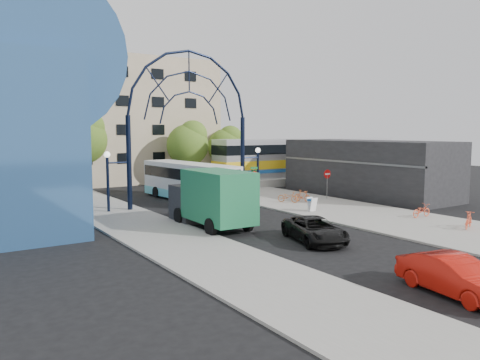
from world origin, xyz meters
TOP-DOWN VIEW (x-y plane):
  - ground at (0.00, 0.00)m, footprint 120.00×120.00m
  - sidewalk_east at (8.00, 4.00)m, footprint 8.00×56.00m
  - plaza_west at (-6.50, 6.00)m, footprint 5.00×50.00m
  - gateway_arch at (0.00, 14.00)m, footprint 13.64×0.44m
  - stop_sign at (4.80, 12.00)m, footprint 0.80×0.07m
  - do_not_enter_sign at (11.00, 10.00)m, footprint 0.76×0.07m
  - street_name_sign at (5.20, 12.60)m, footprint 0.70×0.70m
  - sandwich_board at (5.60, 5.98)m, footprint 0.55×0.61m
  - commercial_block_east at (16.00, 10.00)m, footprint 6.00×16.00m
  - apartment_block at (2.00, 34.97)m, footprint 20.00×12.10m
  - train_platform at (20.00, 22.00)m, footprint 32.00×5.00m
  - train_car at (20.00, 22.00)m, footprint 25.10×3.05m
  - tree_north_a at (6.12, 25.93)m, footprint 4.48×4.48m
  - tree_north_b at (-3.88, 29.93)m, footprint 5.12×5.12m
  - tree_north_c at (12.12, 27.93)m, footprint 4.16×4.16m
  - city_bus at (0.94, 16.02)m, footprint 3.39×11.76m
  - green_truck at (-2.97, 5.66)m, footprint 2.87×7.07m
  - black_suv at (-0.34, -0.73)m, footprint 3.47×5.17m
  - red_sedan at (-1.78, -9.54)m, footprint 2.19×4.55m
  - bike_near_a at (6.81, 10.13)m, footprint 1.44×1.76m
  - bike_near_b at (8.04, 9.75)m, footprint 0.77×1.65m
  - bike_far_a at (10.10, 0.16)m, footprint 1.70×0.62m
  - bike_far_b at (9.22, -3.65)m, footprint 1.74×1.01m

SIDE VIEW (x-z plane):
  - ground at x=0.00m, z-range 0.00..0.00m
  - sidewalk_east at x=8.00m, z-range 0.00..0.12m
  - plaza_west at x=-6.50m, z-range 0.00..0.12m
  - train_platform at x=20.00m, z-range 0.00..0.80m
  - bike_far_a at x=10.10m, z-range 0.12..1.01m
  - bike_near_a at x=6.81m, z-range 0.12..1.02m
  - bike_near_b at x=8.04m, z-range 0.12..1.08m
  - bike_far_b at x=9.22m, z-range 0.12..1.13m
  - black_suv at x=-0.34m, z-range 0.00..1.32m
  - red_sedan at x=-1.78m, z-range 0.00..1.44m
  - sandwich_board at x=5.60m, z-range 0.25..1.24m
  - city_bus at x=0.94m, z-range 0.07..3.26m
  - green_truck at x=-2.97m, z-range 0.00..3.53m
  - do_not_enter_sign at x=11.00m, z-range 0.74..3.22m
  - stop_sign at x=4.80m, z-range 0.74..3.24m
  - street_name_sign at x=5.20m, z-range 0.73..3.53m
  - commercial_block_east at x=16.00m, z-range 0.00..5.00m
  - train_car at x=20.00m, z-range 0.80..5.00m
  - tree_north_c at x=12.12m, z-range 1.03..7.53m
  - tree_north_a at x=6.12m, z-range 1.11..8.11m
  - tree_north_b at x=-3.88m, z-range 1.27..9.27m
  - apartment_block at x=2.00m, z-range 0.00..14.00m
  - gateway_arch at x=0.00m, z-range 2.51..14.61m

